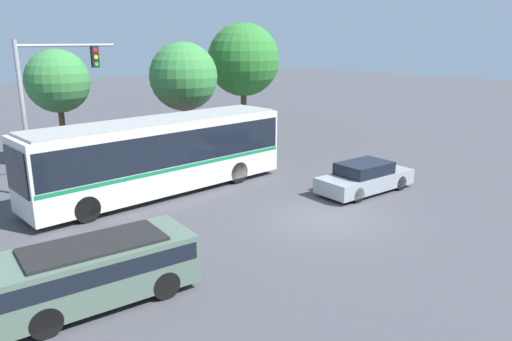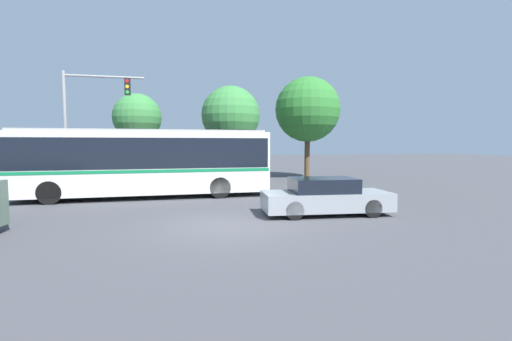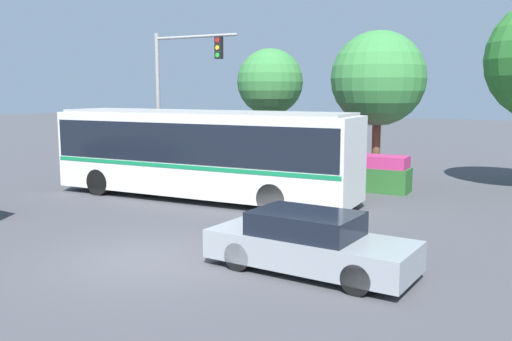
{
  "view_description": "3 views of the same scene",
  "coord_description": "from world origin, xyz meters",
  "px_view_note": "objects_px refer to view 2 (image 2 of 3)",
  "views": [
    {
      "loc": [
        -13.15,
        -10.78,
        6.44
      ],
      "look_at": [
        -0.49,
        3.38,
        1.24
      ],
      "focal_mm": 33.74,
      "sensor_mm": 36.0,
      "label": 1
    },
    {
      "loc": [
        -1.54,
        -10.91,
        2.55
      ],
      "look_at": [
        1.49,
        2.54,
        1.52
      ],
      "focal_mm": 24.92,
      "sensor_mm": 36.0,
      "label": 2
    },
    {
      "loc": [
        8.22,
        -9.9,
        3.95
      ],
      "look_at": [
        -0.1,
        5.69,
        1.38
      ],
      "focal_mm": 38.77,
      "sensor_mm": 36.0,
      "label": 3
    }
  ],
  "objects_px": {
    "traffic_light_pole": "(84,113)",
    "street_tree_right": "(308,110)",
    "street_tree_left": "(137,118)",
    "sedan_foreground": "(325,197)",
    "city_bus": "(147,159)",
    "street_tree_centre": "(231,116)"
  },
  "relations": [
    {
      "from": "street_tree_right",
      "to": "street_tree_left",
      "type": "bearing_deg",
      "value": 177.85
    },
    {
      "from": "traffic_light_pole",
      "to": "street_tree_centre",
      "type": "relative_size",
      "value": 1.02
    },
    {
      "from": "traffic_light_pole",
      "to": "street_tree_left",
      "type": "bearing_deg",
      "value": 64.9
    },
    {
      "from": "street_tree_left",
      "to": "city_bus",
      "type": "bearing_deg",
      "value": -81.58
    },
    {
      "from": "sedan_foreground",
      "to": "street_tree_left",
      "type": "bearing_deg",
      "value": 124.28
    },
    {
      "from": "street_tree_left",
      "to": "street_tree_centre",
      "type": "distance_m",
      "value": 6.54
    },
    {
      "from": "sedan_foreground",
      "to": "street_tree_right",
      "type": "height_order",
      "value": "street_tree_right"
    },
    {
      "from": "city_bus",
      "to": "street_tree_centre",
      "type": "height_order",
      "value": "street_tree_centre"
    },
    {
      "from": "city_bus",
      "to": "street_tree_left",
      "type": "distance_m",
      "value": 8.38
    },
    {
      "from": "street_tree_centre",
      "to": "street_tree_right",
      "type": "xyz_separation_m",
      "value": [
        6.07,
        1.98,
        0.69
      ]
    },
    {
      "from": "street_tree_centre",
      "to": "street_tree_right",
      "type": "bearing_deg",
      "value": 18.07
    },
    {
      "from": "city_bus",
      "to": "street_tree_right",
      "type": "xyz_separation_m",
      "value": [
        10.97,
        7.45,
        3.27
      ]
    },
    {
      "from": "city_bus",
      "to": "street_tree_left",
      "type": "xyz_separation_m",
      "value": [
        -1.17,
        7.91,
        2.51
      ]
    },
    {
      "from": "sedan_foreground",
      "to": "traffic_light_pole",
      "type": "relative_size",
      "value": 0.73
    },
    {
      "from": "traffic_light_pole",
      "to": "street_tree_right",
      "type": "distance_m",
      "value": 15.02
    },
    {
      "from": "street_tree_left",
      "to": "street_tree_right",
      "type": "height_order",
      "value": "street_tree_right"
    },
    {
      "from": "street_tree_right",
      "to": "traffic_light_pole",
      "type": "bearing_deg",
      "value": -163.33
    },
    {
      "from": "street_tree_left",
      "to": "street_tree_right",
      "type": "distance_m",
      "value": 12.17
    },
    {
      "from": "traffic_light_pole",
      "to": "street_tree_left",
      "type": "distance_m",
      "value": 5.26
    },
    {
      "from": "city_bus",
      "to": "street_tree_centre",
      "type": "distance_m",
      "value": 7.78
    },
    {
      "from": "traffic_light_pole",
      "to": "street_tree_left",
      "type": "height_order",
      "value": "traffic_light_pole"
    },
    {
      "from": "street_tree_left",
      "to": "street_tree_right",
      "type": "xyz_separation_m",
      "value": [
        12.14,
        -0.46,
        0.76
      ]
    }
  ]
}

